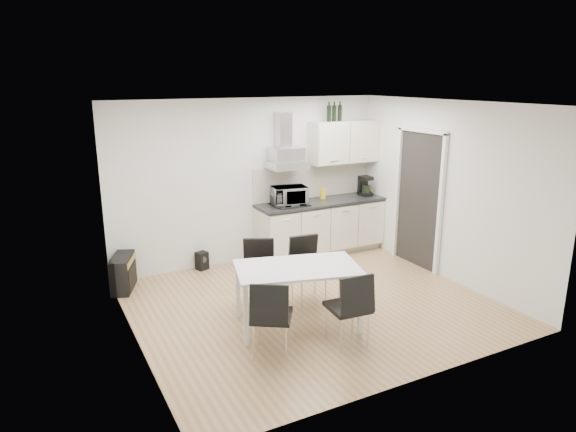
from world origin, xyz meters
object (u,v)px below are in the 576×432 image
chair_far_right (309,271)px  guitar_amp (123,273)px  chair_far_left (259,275)px  chair_near_right (348,308)px  kitchenette (322,205)px  floor_speaker (202,261)px  dining_table (297,273)px  chair_near_left (272,317)px

chair_far_right → guitar_amp: size_ratio=1.36×
chair_far_left → chair_near_right: (0.47, -1.34, 0.00)m
kitchenette → floor_speaker: 2.18m
dining_table → kitchenette: bearing=68.0°
kitchenette → guitar_amp: kitchenette is taller
chair_far_right → chair_near_left: same height
dining_table → floor_speaker: size_ratio=5.72×
chair_near_right → chair_near_left: bearing=171.5°
dining_table → chair_near_right: chair_near_right is taller
chair_far_right → guitar_amp: 2.63m
chair_far_right → floor_speaker: chair_far_right is taller
kitchenette → dining_table: size_ratio=1.57×
kitchenette → guitar_amp: size_ratio=3.90×
chair_far_left → chair_far_right: (0.65, -0.17, 0.00)m
dining_table → guitar_amp: dining_table is taller
kitchenette → chair_far_right: kitchenette is taller
chair_far_left → floor_speaker: chair_far_left is taller
dining_table → chair_near_right: 0.75m
dining_table → guitar_amp: (-1.66, 2.07, -0.42)m
chair_far_left → chair_near_left: same height
guitar_amp → floor_speaker: 1.26m
floor_speaker → chair_far_right: bearing=-83.1°
dining_table → chair_far_right: (0.45, 0.51, -0.23)m
chair_far_left → chair_near_right: 1.42m
kitchenette → chair_far_right: (-1.18, -1.64, -0.39)m
chair_far_left → guitar_amp: size_ratio=1.36×
chair_far_right → chair_near_right: bearing=87.4°
chair_near_left → floor_speaker: bearing=120.1°
chair_far_left → chair_near_left: 1.21m
guitar_amp → kitchenette: bearing=23.4°
chair_far_left → chair_far_right: 0.67m
kitchenette → dining_table: bearing=-127.1°
chair_near_left → dining_table: bearing=72.6°
chair_far_right → chair_far_left: bearing=-8.4°
chair_near_left → guitar_amp: (-1.10, 2.54, -0.19)m
kitchenette → chair_far_left: size_ratio=2.86×
chair_near_right → guitar_amp: 3.35m
chair_far_right → chair_near_left: bearing=50.1°
chair_near_left → chair_near_right: (0.84, -0.20, 0.00)m
floor_speaker → chair_near_right: bearing=-95.9°
dining_table → floor_speaker: (-0.43, 2.32, -0.53)m
chair_far_right → kitchenette: bearing=-119.6°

